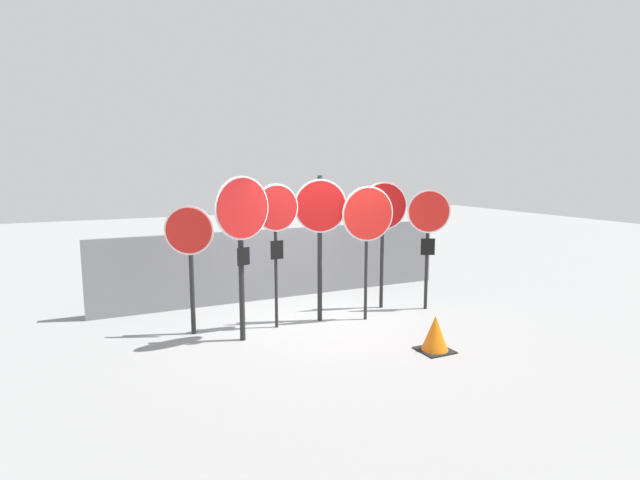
{
  "coord_description": "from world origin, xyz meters",
  "views": [
    {
      "loc": [
        -3.61,
        -7.49,
        2.65
      ],
      "look_at": [
        -0.03,
        0.0,
        1.43
      ],
      "focal_mm": 28.0,
      "sensor_mm": 36.0,
      "label": 1
    }
  ],
  "objects_px": {
    "stop_sign_5": "(383,215)",
    "stop_sign_0": "(190,243)",
    "stop_sign_6": "(428,222)",
    "traffic_cone_0": "(435,334)",
    "stop_sign_3": "(320,220)",
    "stop_sign_4": "(368,220)",
    "stop_sign_2": "(277,219)",
    "stop_sign_1": "(242,225)"
  },
  "relations": [
    {
      "from": "stop_sign_5",
      "to": "stop_sign_0",
      "type": "bearing_deg",
      "value": -165.94
    },
    {
      "from": "stop_sign_6",
      "to": "traffic_cone_0",
      "type": "xyz_separation_m",
      "value": [
        -1.21,
        -1.8,
        -1.39
      ]
    },
    {
      "from": "stop_sign_0",
      "to": "stop_sign_6",
      "type": "relative_size",
      "value": 0.92
    },
    {
      "from": "stop_sign_5",
      "to": "traffic_cone_0",
      "type": "height_order",
      "value": "stop_sign_5"
    },
    {
      "from": "stop_sign_3",
      "to": "stop_sign_5",
      "type": "bearing_deg",
      "value": 24.36
    },
    {
      "from": "stop_sign_4",
      "to": "traffic_cone_0",
      "type": "distance_m",
      "value": 2.28
    },
    {
      "from": "stop_sign_0",
      "to": "stop_sign_3",
      "type": "xyz_separation_m",
      "value": [
        2.14,
        -0.24,
        0.29
      ]
    },
    {
      "from": "stop_sign_4",
      "to": "stop_sign_2",
      "type": "bearing_deg",
      "value": 176.57
    },
    {
      "from": "stop_sign_5",
      "to": "stop_sign_6",
      "type": "relative_size",
      "value": 1.06
    },
    {
      "from": "stop_sign_3",
      "to": "traffic_cone_0",
      "type": "bearing_deg",
      "value": -50.71
    },
    {
      "from": "stop_sign_2",
      "to": "stop_sign_5",
      "type": "xyz_separation_m",
      "value": [
        2.2,
        0.26,
        -0.05
      ]
    },
    {
      "from": "stop_sign_5",
      "to": "stop_sign_6",
      "type": "distance_m",
      "value": 0.83
    },
    {
      "from": "stop_sign_0",
      "to": "traffic_cone_0",
      "type": "distance_m",
      "value": 3.96
    },
    {
      "from": "stop_sign_5",
      "to": "traffic_cone_0",
      "type": "distance_m",
      "value": 2.73
    },
    {
      "from": "stop_sign_3",
      "to": "stop_sign_2",
      "type": "bearing_deg",
      "value": -162.75
    },
    {
      "from": "stop_sign_1",
      "to": "stop_sign_2",
      "type": "height_order",
      "value": "stop_sign_1"
    },
    {
      "from": "stop_sign_3",
      "to": "stop_sign_6",
      "type": "distance_m",
      "value": 2.12
    },
    {
      "from": "stop_sign_4",
      "to": "stop_sign_5",
      "type": "xyz_separation_m",
      "value": [
        0.65,
        0.52,
        0.0
      ]
    },
    {
      "from": "stop_sign_1",
      "to": "stop_sign_3",
      "type": "distance_m",
      "value": 1.53
    },
    {
      "from": "traffic_cone_0",
      "to": "stop_sign_2",
      "type": "bearing_deg",
      "value": 130.67
    },
    {
      "from": "stop_sign_0",
      "to": "traffic_cone_0",
      "type": "height_order",
      "value": "stop_sign_0"
    },
    {
      "from": "stop_sign_0",
      "to": "traffic_cone_0",
      "type": "bearing_deg",
      "value": -12.56
    },
    {
      "from": "stop_sign_2",
      "to": "stop_sign_6",
      "type": "distance_m",
      "value": 2.91
    },
    {
      "from": "stop_sign_3",
      "to": "stop_sign_5",
      "type": "distance_m",
      "value": 1.42
    },
    {
      "from": "stop_sign_4",
      "to": "stop_sign_6",
      "type": "relative_size",
      "value": 1.04
    },
    {
      "from": "stop_sign_4",
      "to": "stop_sign_6",
      "type": "distance_m",
      "value": 1.36
    },
    {
      "from": "stop_sign_4",
      "to": "stop_sign_1",
      "type": "bearing_deg",
      "value": -171.34
    },
    {
      "from": "stop_sign_4",
      "to": "stop_sign_5",
      "type": "height_order",
      "value": "stop_sign_5"
    },
    {
      "from": "stop_sign_6",
      "to": "traffic_cone_0",
      "type": "height_order",
      "value": "stop_sign_6"
    },
    {
      "from": "stop_sign_1",
      "to": "stop_sign_6",
      "type": "bearing_deg",
      "value": -15.15
    },
    {
      "from": "stop_sign_1",
      "to": "traffic_cone_0",
      "type": "height_order",
      "value": "stop_sign_1"
    },
    {
      "from": "stop_sign_1",
      "to": "traffic_cone_0",
      "type": "bearing_deg",
      "value": -52.32
    },
    {
      "from": "stop_sign_5",
      "to": "stop_sign_6",
      "type": "xyz_separation_m",
      "value": [
        0.7,
        -0.43,
        -0.12
      ]
    },
    {
      "from": "stop_sign_0",
      "to": "stop_sign_5",
      "type": "distance_m",
      "value": 3.55
    },
    {
      "from": "stop_sign_2",
      "to": "stop_sign_3",
      "type": "xyz_separation_m",
      "value": [
        0.8,
        0.03,
        -0.05
      ]
    },
    {
      "from": "stop_sign_1",
      "to": "stop_sign_6",
      "type": "height_order",
      "value": "stop_sign_1"
    },
    {
      "from": "stop_sign_5",
      "to": "traffic_cone_0",
      "type": "bearing_deg",
      "value": -88.6
    },
    {
      "from": "stop_sign_2",
      "to": "stop_sign_4",
      "type": "height_order",
      "value": "stop_sign_2"
    },
    {
      "from": "stop_sign_2",
      "to": "stop_sign_3",
      "type": "distance_m",
      "value": 0.8
    },
    {
      "from": "stop_sign_0",
      "to": "traffic_cone_0",
      "type": "relative_size",
      "value": 3.91
    },
    {
      "from": "stop_sign_5",
      "to": "stop_sign_6",
      "type": "height_order",
      "value": "stop_sign_5"
    },
    {
      "from": "stop_sign_2",
      "to": "traffic_cone_0",
      "type": "bearing_deg",
      "value": -53.68
    }
  ]
}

